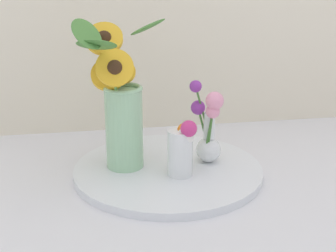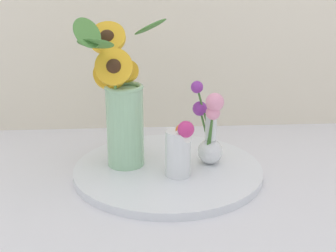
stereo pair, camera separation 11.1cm
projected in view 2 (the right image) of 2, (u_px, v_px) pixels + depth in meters
ground_plane at (159, 184)px, 1.10m from camera, size 6.00×6.00×0.00m
serving_tray at (168, 170)px, 1.15m from camera, size 0.46×0.46×0.02m
mason_jar_sunflowers at (121, 105)px, 1.12m from camera, size 0.24×0.22×0.36m
vase_small_center at (180, 147)px, 1.08m from camera, size 0.06×0.07×0.14m
vase_bulb_right at (209, 131)px, 1.13m from camera, size 0.08×0.09×0.21m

